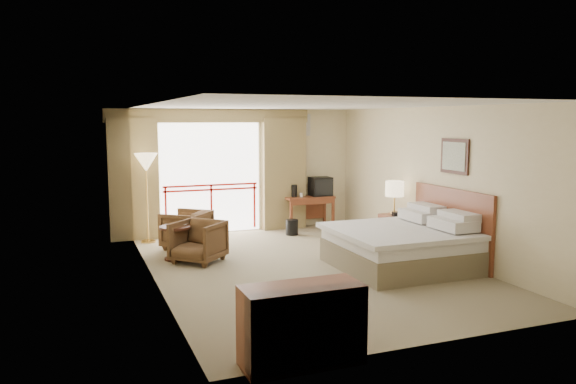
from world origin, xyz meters
name	(u,v)px	position (x,y,z in m)	size (l,w,h in m)	color
floor	(307,267)	(0.00, 0.00, 0.00)	(7.00, 7.00, 0.00)	#7F7457
ceiling	(307,105)	(0.00, 0.00, 2.70)	(7.00, 7.00, 0.00)	white
wall_back	(246,170)	(0.00, 3.50, 1.35)	(5.00, 5.00, 0.00)	beige
wall_front	(435,224)	(0.00, -3.50, 1.35)	(5.00, 5.00, 0.00)	beige
wall_left	(153,195)	(-2.50, 0.00, 1.35)	(7.00, 7.00, 0.00)	beige
wall_right	(434,182)	(2.50, 0.00, 1.35)	(7.00, 7.00, 0.00)	beige
balcony_door	(211,178)	(-0.80, 3.48, 1.20)	(2.40, 2.40, 0.00)	white
balcony_railing	(211,196)	(-0.80, 3.46, 0.81)	(2.09, 0.03, 1.02)	#AC160E
curtain_left	(133,179)	(-2.45, 3.35, 1.25)	(1.00, 0.26, 2.50)	olive
curtain_right	(283,174)	(0.85, 3.35, 1.25)	(1.00, 0.26, 2.50)	olive
valance	(211,116)	(-0.80, 3.38, 2.55)	(4.40, 0.22, 0.28)	olive
hvac_vent	(300,125)	(1.30, 3.47, 2.35)	(0.50, 0.04, 0.50)	silver
bed	(403,246)	(1.50, -0.60, 0.38)	(2.13, 2.06, 0.97)	brown
headboard	(451,226)	(2.46, -0.60, 0.65)	(0.06, 2.10, 1.30)	brown
framed_art	(454,156)	(2.47, -0.60, 1.85)	(0.04, 0.72, 0.60)	black
nightstand	(395,231)	(2.19, 0.76, 0.32)	(0.45, 0.53, 0.64)	brown
table_lamp	(395,189)	(2.19, 0.81, 1.13)	(0.36, 0.36, 0.63)	tan
phone	(397,214)	(2.14, 0.61, 0.68)	(0.18, 0.14, 0.08)	black
desk	(308,203)	(1.39, 3.23, 0.57)	(1.12, 0.54, 0.73)	brown
tv	(321,187)	(1.69, 3.17, 0.94)	(0.48, 0.38, 0.43)	black
coffee_maker	(294,191)	(1.04, 3.18, 0.87)	(0.13, 0.13, 0.28)	black
cup	(301,195)	(1.19, 3.13, 0.78)	(0.07, 0.07, 0.10)	white
wastebasket	(292,227)	(0.75, 2.57, 0.17)	(0.27, 0.27, 0.33)	black
armchair_far	(187,248)	(-1.61, 2.14, 0.00)	(0.79, 0.81, 0.74)	#402A19
armchair_near	(199,262)	(-1.63, 1.00, 0.00)	(0.78, 0.80, 0.73)	#402A19
side_table	(175,237)	(-1.97, 1.32, 0.41)	(0.55, 0.55, 0.60)	black
book	(175,226)	(-1.97, 1.32, 0.61)	(0.18, 0.24, 0.02)	white
floor_lamp	(146,166)	(-2.23, 2.96, 1.55)	(0.46, 0.46, 1.81)	tan
dresser	(302,325)	(-1.53, -3.46, 0.41)	(1.23, 0.52, 0.82)	brown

